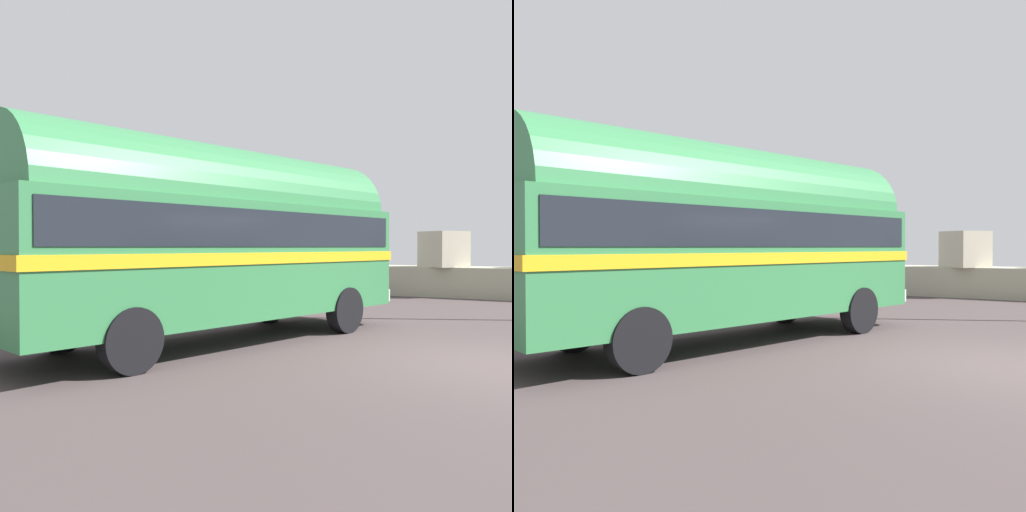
# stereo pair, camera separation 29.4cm
# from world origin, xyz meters

# --- Properties ---
(ground) EXTENTS (32.00, 26.00, 0.02)m
(ground) POSITION_xyz_m (0.00, 0.00, 0.01)
(ground) COLOR #453A3A
(vintage_coach) EXTENTS (4.63, 8.91, 3.70)m
(vintage_coach) POSITION_xyz_m (-4.86, -0.36, 2.05)
(vintage_coach) COLOR black
(vintage_coach) RESTS_ON ground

